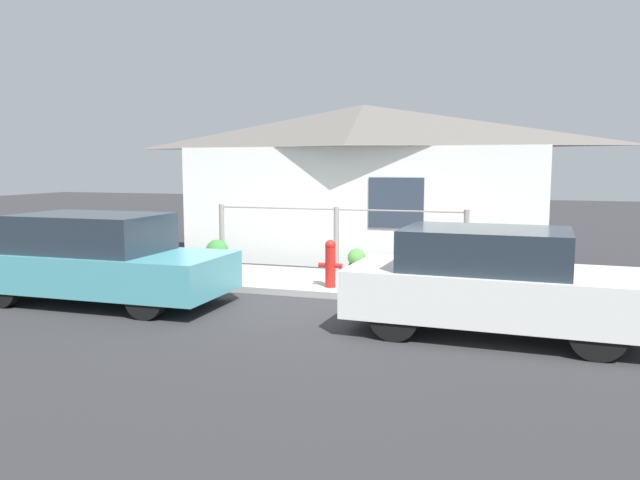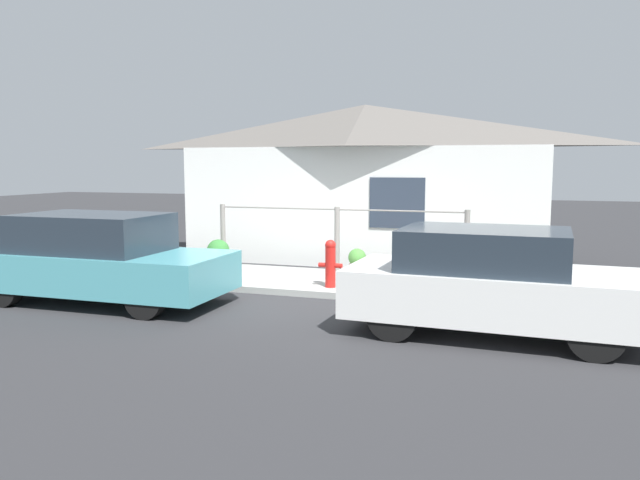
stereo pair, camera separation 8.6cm
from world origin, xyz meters
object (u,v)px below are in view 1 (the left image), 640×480
potted_plant_by_fence (217,252)px  potted_plant_near_hydrant (356,261)px  car_left (98,259)px  car_right (493,282)px  fire_hydrant (330,262)px  potted_plant_corner (525,265)px

potted_plant_by_fence → potted_plant_near_hydrant: bearing=5.1°
potted_plant_near_hydrant → potted_plant_by_fence: (-2.75, -0.25, 0.07)m
car_left → car_right: bearing=-0.4°
car_left → car_right: (5.85, 0.00, -0.01)m
fire_hydrant → potted_plant_by_fence: bearing=156.4°
potted_plant_near_hydrant → potted_plant_corner: bearing=-12.3°
car_left → potted_plant_corner: bearing=21.5°
potted_plant_corner → fire_hydrant: bearing=-165.8°
fire_hydrant → potted_plant_by_fence: fire_hydrant is taller
potted_plant_by_fence → potted_plant_corner: (5.72, -0.40, 0.10)m
car_right → potted_plant_corner: 2.54m
potted_plant_near_hydrant → potted_plant_corner: 3.04m
car_left → car_right: 5.85m
car_right → car_left: bearing=-177.9°
fire_hydrant → potted_plant_corner: size_ratio=1.11×
potted_plant_near_hydrant → potted_plant_corner: size_ratio=0.65×
car_left → potted_plant_by_fence: (0.52, 2.91, -0.26)m
car_right → potted_plant_near_hydrant: car_right is taller
potted_plant_corner → potted_plant_near_hydrant: bearing=167.7°
car_right → potted_plant_by_fence: (-5.34, 2.91, -0.26)m
car_right → potted_plant_near_hydrant: (-2.59, 3.15, -0.33)m
fire_hydrant → potted_plant_by_fence: 2.92m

